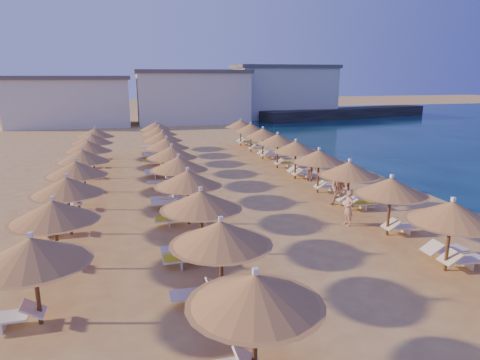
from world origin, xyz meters
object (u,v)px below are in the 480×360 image
object	(u,v)px
parasol_row_east	(319,157)
beachgoer_b	(339,189)
jetty	(347,113)
beachgoer_a	(348,208)
parasol_row_west	(179,164)
beachgoer_c	(310,168)

from	to	relation	value
parasol_row_east	beachgoer_b	size ratio (longest dim) A/B	20.51
jetty	beachgoer_b	size ratio (longest dim) A/B	16.33
beachgoer_a	beachgoer_b	bearing A→B (deg)	154.82
jetty	parasol_row_east	xyz separation A→B (m)	(-23.28, -39.82, 1.33)
beachgoer_b	parasol_row_east	bearing A→B (deg)	129.15
parasol_row_west	beachgoer_b	size ratio (longest dim) A/B	20.51
parasol_row_west	beachgoer_b	xyz separation A→B (m)	(7.81, -2.65, -1.16)
jetty	parasol_row_west	size ratio (longest dim) A/B	0.80
jetty	beachgoer_a	world-z (taller)	beachgoer_a
parasol_row_east	parasol_row_west	xyz separation A→B (m)	(-7.86, 0.00, 0.00)
jetty	beachgoer_a	size ratio (longest dim) A/B	18.68
parasol_row_west	beachgoer_a	bearing A→B (deg)	-38.16
beachgoer_c	beachgoer_a	bearing A→B (deg)	-45.11
jetty	beachgoer_a	xyz separation A→B (m)	(-24.29, -45.21, 0.05)
parasol_row_east	parasol_row_west	bearing A→B (deg)	180.00
parasol_row_west	beachgoer_c	world-z (taller)	parasol_row_west
beachgoer_c	jetty	bearing A→B (deg)	115.45
jetty	beachgoer_b	distance (m)	48.45
beachgoer_c	parasol_row_east	bearing A→B (deg)	-47.57
parasol_row_west	beachgoer_b	world-z (taller)	parasol_row_west
beachgoer_c	beachgoer_b	xyz separation A→B (m)	(-0.77, -5.45, 0.12)
parasol_row_east	beachgoer_a	bearing A→B (deg)	-100.62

